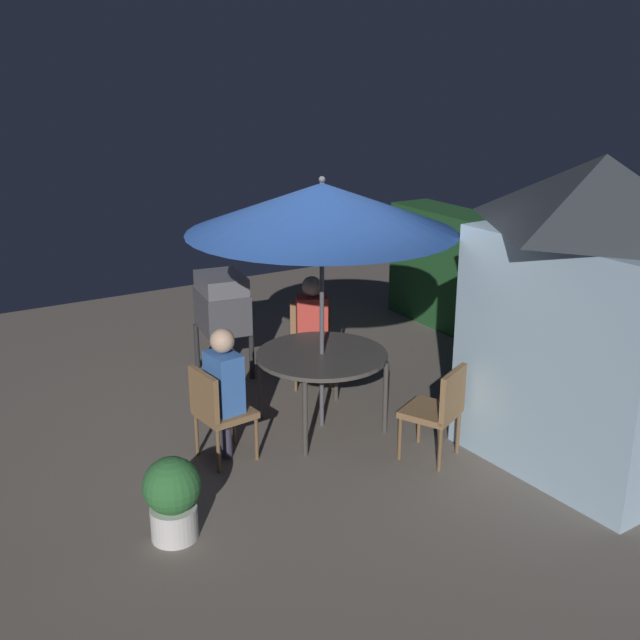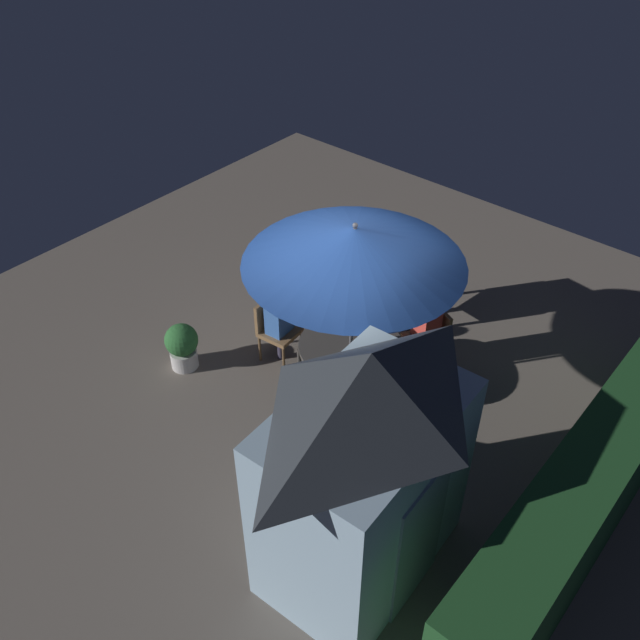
# 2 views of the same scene
# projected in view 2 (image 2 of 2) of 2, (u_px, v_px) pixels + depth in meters

# --- Properties ---
(ground_plane) EXTENTS (11.00, 11.00, 0.00)m
(ground_plane) POSITION_uv_depth(u_px,v_px,m) (329.00, 377.00, 9.12)
(ground_plane) COLOR #6B6056
(hedge_backdrop) EXTENTS (5.55, 0.63, 1.59)m
(hedge_backdrop) POSITION_uv_depth(u_px,v_px,m) (599.00, 476.00, 6.86)
(hedge_backdrop) COLOR #1E4C23
(hedge_backdrop) RESTS_ON ground
(garden_shed) EXTENTS (2.12, 1.44, 2.78)m
(garden_shed) POSITION_uv_depth(u_px,v_px,m) (365.00, 467.00, 6.17)
(garden_shed) COLOR #9EBCD1
(garden_shed) RESTS_ON ground
(patio_table) EXTENTS (1.29, 1.29, 0.78)m
(patio_table) POSITION_uv_depth(u_px,v_px,m) (351.00, 348.00, 8.49)
(patio_table) COLOR #47423D
(patio_table) RESTS_ON ground
(patio_umbrella) EXTENTS (2.54, 2.54, 2.50)m
(patio_umbrella) POSITION_uv_depth(u_px,v_px,m) (354.00, 246.00, 7.55)
(patio_umbrella) COLOR #4C4C51
(patio_umbrella) RESTS_ON ground
(bbq_grill) EXTENTS (0.76, 0.59, 1.20)m
(bbq_grill) POSITION_uv_depth(u_px,v_px,m) (414.00, 269.00, 9.59)
(bbq_grill) COLOR #47474C
(bbq_grill) RESTS_ON ground
(chair_near_shed) EXTENTS (0.62, 0.61, 0.90)m
(chair_near_shed) POSITION_uv_depth(u_px,v_px,m) (430.00, 335.00, 8.99)
(chair_near_shed) COLOR olive
(chair_near_shed) RESTS_ON ground
(chair_far_side) EXTENTS (0.51, 0.51, 0.90)m
(chair_far_side) POSITION_uv_depth(u_px,v_px,m) (275.00, 326.00, 9.13)
(chair_far_side) COLOR olive
(chair_far_side) RESTS_ON ground
(chair_toward_hedge) EXTENTS (0.62, 0.62, 0.90)m
(chair_toward_hedge) POSITION_uv_depth(u_px,v_px,m) (326.00, 434.00, 7.66)
(chair_toward_hedge) COLOR olive
(chair_toward_hedge) RESTS_ON ground
(potted_plant_by_shed) EXTENTS (0.44, 0.44, 0.67)m
(potted_plant_by_shed) POSITION_uv_depth(u_px,v_px,m) (182.00, 345.00, 9.07)
(potted_plant_by_shed) COLOR silver
(potted_plant_by_shed) RESTS_ON ground
(person_in_red) EXTENTS (0.36, 0.41, 1.26)m
(person_in_red) POSITION_uv_depth(u_px,v_px,m) (427.00, 321.00, 8.79)
(person_in_red) COLOR #CC3D33
(person_in_red) RESTS_ON ground
(person_in_blue) EXTENTS (0.36, 0.27, 1.26)m
(person_in_blue) POSITION_uv_depth(u_px,v_px,m) (279.00, 312.00, 8.93)
(person_in_blue) COLOR #3866B2
(person_in_blue) RESTS_ON ground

